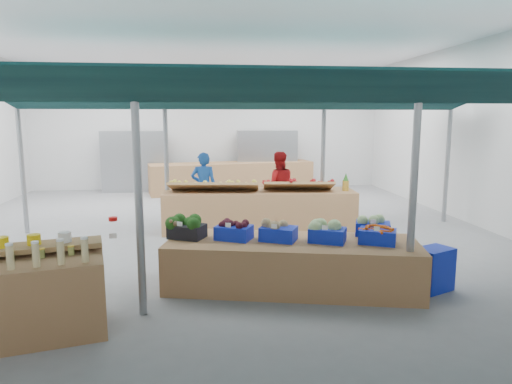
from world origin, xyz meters
TOP-DOWN VIEW (x-y plane):
  - floor at (0.00, 0.00)m, footprint 13.00×13.00m
  - hall at (0.00, 1.44)m, footprint 13.00×13.00m
  - pole_grid at (0.75, -1.75)m, footprint 10.00×4.60m
  - awnings at (0.75, -1.75)m, footprint 9.50×7.08m
  - back_shelving_left at (-2.50, 6.00)m, footprint 2.00×0.50m
  - back_shelving_right at (2.00, 6.00)m, footprint 2.00×0.50m
  - bottle_shelf at (-2.38, -4.45)m, footprint 2.15×1.56m
  - veg_counter at (1.04, -3.31)m, footprint 3.77×1.97m
  - fruit_counter at (1.00, 0.13)m, footprint 4.18×1.23m
  - far_counter at (0.77, 5.58)m, footprint 5.55×2.08m
  - crate_stack at (3.04, -3.66)m, footprint 0.62×0.54m
  - vendor_left at (-0.20, 1.23)m, footprint 0.63×0.43m
  - vendor_right at (1.60, 1.23)m, footprint 0.84×0.67m
  - crate_broccoli at (-0.47, -2.97)m, footprint 0.60×0.53m
  - crate_beets at (0.22, -3.12)m, footprint 0.60×0.53m
  - crate_celeriac at (0.85, -3.27)m, footprint 0.60×0.53m
  - crate_cabbage at (1.53, -3.42)m, footprint 0.60×0.53m
  - crate_carrots at (2.21, -3.58)m, footprint 0.60×0.53m
  - sparrow at (-0.65, -3.05)m, footprint 0.12×0.09m
  - pole_ribbon at (-1.44, -3.38)m, footprint 0.12×0.12m
  - apple_heap_yellow at (0.01, 0.09)m, footprint 1.97×0.92m
  - apple_heap_red at (1.83, -0.02)m, footprint 1.57×0.87m
  - pineapple at (2.86, -0.08)m, footprint 0.14×0.14m
  - crate_extra at (2.31, -3.14)m, footprint 0.59×0.51m

SIDE VIEW (x-z plane):
  - floor at x=0.00m, z-range 0.00..0.00m
  - crate_stack at x=3.04m, z-range 0.00..0.62m
  - veg_counter at x=1.04m, z-range 0.00..0.70m
  - fruit_counter at x=1.00m, z-range 0.00..0.89m
  - bottle_shelf at x=-2.38m, z-range -0.11..1.06m
  - far_counter at x=0.77m, z-range 0.00..0.98m
  - crate_carrots at x=2.21m, z-range 0.67..0.96m
  - vendor_left at x=-0.20m, z-range 0.00..1.65m
  - vendor_right at x=1.60m, z-range 0.00..1.65m
  - crate_beets at x=0.22m, z-range 0.69..0.98m
  - crate_celeriac at x=0.85m, z-range 0.69..1.00m
  - crate_extra at x=2.31m, z-range 0.69..1.01m
  - crate_broccoli at x=-0.47m, z-range 0.68..1.03m
  - crate_cabbage at x=1.53m, z-range 0.68..1.03m
  - sparrow at x=-0.65m, z-range 0.89..1.00m
  - back_shelving_left at x=-2.50m, z-range 0.00..2.00m
  - back_shelving_right at x=2.00m, z-range 0.00..2.00m
  - apple_heap_yellow at x=0.01m, z-range 0.92..1.19m
  - apple_heap_red at x=1.83m, z-range 0.92..1.19m
  - pineapple at x=2.86m, z-range 0.87..1.26m
  - pole_ribbon at x=-1.44m, z-range 0.94..1.22m
  - pole_grid at x=0.75m, z-range 0.31..3.31m
  - hall at x=0.00m, z-range -3.85..9.15m
  - awnings at x=0.75m, z-range 2.63..2.93m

